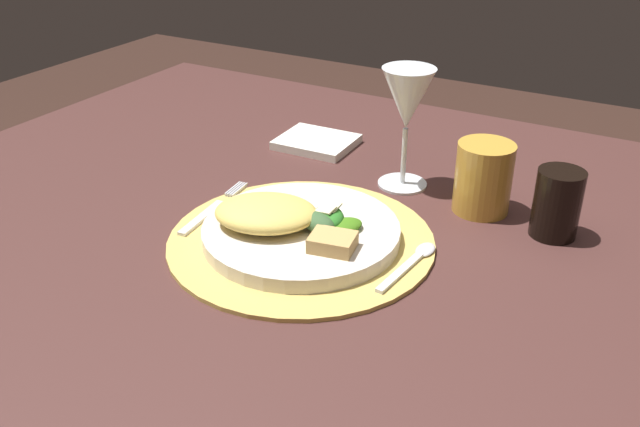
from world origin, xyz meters
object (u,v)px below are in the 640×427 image
(spoon, at_px, (415,259))
(wine_glass, at_px, (407,103))
(dinner_plate, at_px, (301,232))
(amber_tumbler, at_px, (483,178))
(dark_tumbler, at_px, (557,204))
(fork, at_px, (211,210))
(napkin, at_px, (317,142))
(dining_table, at_px, (294,293))

(spoon, height_order, wine_glass, wine_glass)
(dinner_plate, bearing_deg, amber_tumbler, 49.65)
(dinner_plate, relative_size, dark_tumbler, 2.77)
(spoon, relative_size, amber_tumbler, 1.32)
(amber_tumbler, bearing_deg, fork, -147.90)
(spoon, relative_size, wine_glass, 0.73)
(napkin, height_order, wine_glass, wine_glass)
(amber_tumbler, xyz_separation_m, dark_tumbler, (0.11, -0.02, -0.00))
(amber_tumbler, bearing_deg, wine_glass, 171.03)
(spoon, bearing_deg, fork, -176.18)
(dinner_plate, bearing_deg, napkin, 116.36)
(fork, distance_m, wine_glass, 0.32)
(dining_table, xyz_separation_m, amber_tumbler, (0.22, 0.15, 0.18))
(spoon, bearing_deg, dining_table, 170.63)
(dinner_plate, xyz_separation_m, fork, (-0.15, 0.00, -0.01))
(dining_table, height_order, spoon, spoon)
(wine_glass, distance_m, dark_tumbler, 0.25)
(dining_table, bearing_deg, spoon, -9.37)
(fork, bearing_deg, napkin, 89.66)
(dining_table, height_order, napkin, napkin)
(napkin, distance_m, dark_tumbler, 0.45)
(fork, bearing_deg, dinner_plate, -0.97)
(dinner_plate, relative_size, amber_tumbler, 2.56)
(dining_table, relative_size, wine_glass, 6.94)
(dinner_plate, bearing_deg, fork, 179.03)
(spoon, distance_m, amber_tumbler, 0.19)
(dinner_plate, relative_size, spoon, 1.94)
(dining_table, bearing_deg, dark_tumbler, 21.40)
(spoon, height_order, napkin, napkin)
(dinner_plate, xyz_separation_m, spoon, (0.15, 0.02, -0.01))
(dining_table, relative_size, napkin, 10.07)
(dining_table, relative_size, fork, 7.48)
(dining_table, distance_m, napkin, 0.30)
(dark_tumbler, bearing_deg, dining_table, -158.60)
(napkin, relative_size, dark_tumbler, 1.35)
(dining_table, xyz_separation_m, dark_tumbler, (0.33, 0.13, 0.18))
(dining_table, relative_size, spoon, 9.55)
(wine_glass, height_order, dark_tumbler, wine_glass)
(dinner_plate, relative_size, fork, 1.52)
(dining_table, bearing_deg, wine_glass, 61.42)
(dining_table, distance_m, spoon, 0.24)
(dinner_plate, bearing_deg, wine_glass, 78.64)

